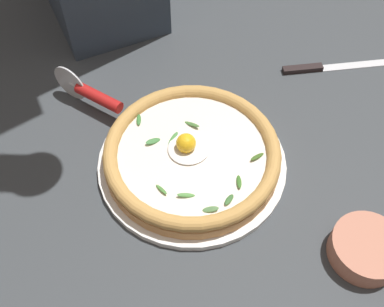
{
  "coord_description": "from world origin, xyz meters",
  "views": [
    {
      "loc": [
        0.32,
        0.3,
        0.63
      ],
      "look_at": [
        0.04,
        -0.04,
        0.03
      ],
      "focal_mm": 42.19,
      "sensor_mm": 36.0,
      "label": 1
    }
  ],
  "objects_px": {
    "pizza": "(192,154)",
    "side_bowl": "(366,249)",
    "pizza_cutter": "(91,94)",
    "table_knife": "(320,67)"
  },
  "relations": [
    {
      "from": "pizza",
      "to": "side_bowl",
      "type": "bearing_deg",
      "value": 108.06
    },
    {
      "from": "pizza_cutter",
      "to": "side_bowl",
      "type": "bearing_deg",
      "value": 106.71
    },
    {
      "from": "pizza_cutter",
      "to": "table_knife",
      "type": "height_order",
      "value": "pizza_cutter"
    },
    {
      "from": "pizza",
      "to": "table_knife",
      "type": "bearing_deg",
      "value": -177.05
    },
    {
      "from": "pizza",
      "to": "side_bowl",
      "type": "relative_size",
      "value": 2.75
    },
    {
      "from": "pizza_cutter",
      "to": "table_knife",
      "type": "relative_size",
      "value": 0.75
    },
    {
      "from": "pizza_cutter",
      "to": "table_knife",
      "type": "bearing_deg",
      "value": 153.78
    },
    {
      "from": "table_knife",
      "to": "pizza",
      "type": "bearing_deg",
      "value": 2.95
    },
    {
      "from": "side_bowl",
      "to": "pizza_cutter",
      "type": "relative_size",
      "value": 0.72
    },
    {
      "from": "side_bowl",
      "to": "table_knife",
      "type": "relative_size",
      "value": 0.54
    }
  ]
}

